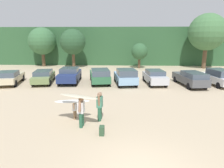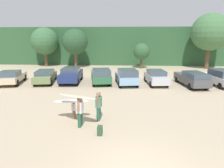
{
  "view_description": "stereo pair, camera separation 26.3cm",
  "coord_description": "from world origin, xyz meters",
  "px_view_note": "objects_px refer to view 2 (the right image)",
  "views": [
    {
      "loc": [
        -0.82,
        -6.06,
        4.61
      ],
      "look_at": [
        -1.42,
        7.95,
        1.36
      ],
      "focal_mm": 31.82,
      "sensor_mm": 36.0,
      "label": 1
    },
    {
      "loc": [
        -0.56,
        -6.04,
        4.61
      ],
      "look_at": [
        -1.42,
        7.95,
        1.36
      ],
      "focal_mm": 31.82,
      "sensor_mm": 36.0,
      "label": 2
    }
  ],
  "objects_px": {
    "person_companion": "(99,104)",
    "parked_car_white": "(220,77)",
    "parked_car_forest_green": "(101,75)",
    "surfboard_cream": "(77,96)",
    "parked_car_navy": "(71,75)",
    "person_child": "(74,108)",
    "surfboard_white": "(71,101)",
    "parked_car_sky_blue": "(127,76)",
    "backpack_dropped": "(100,130)",
    "person_adult": "(80,110)",
    "parked_car_champagne": "(11,77)",
    "parked_car_olive_green": "(45,76)",
    "parked_car_silver": "(156,77)",
    "parked_car_dark_gray": "(192,78)"
  },
  "relations": [
    {
      "from": "parked_car_champagne",
      "to": "parked_car_white",
      "type": "xyz_separation_m",
      "value": [
        20.97,
        0.43,
        0.1
      ]
    },
    {
      "from": "parked_car_navy",
      "to": "person_companion",
      "type": "xyz_separation_m",
      "value": [
        4.16,
        -9.71,
        0.1
      ]
    },
    {
      "from": "parked_car_champagne",
      "to": "backpack_dropped",
      "type": "relative_size",
      "value": 10.49
    },
    {
      "from": "parked_car_sky_blue",
      "to": "backpack_dropped",
      "type": "distance_m",
      "value": 10.83
    },
    {
      "from": "parked_car_navy",
      "to": "parked_car_silver",
      "type": "xyz_separation_m",
      "value": [
        8.82,
        -0.35,
        -0.06
      ]
    },
    {
      "from": "parked_car_silver",
      "to": "person_companion",
      "type": "height_order",
      "value": "person_companion"
    },
    {
      "from": "parked_car_sky_blue",
      "to": "backpack_dropped",
      "type": "xyz_separation_m",
      "value": [
        -1.41,
        -10.72,
        -0.63
      ]
    },
    {
      "from": "surfboard_cream",
      "to": "person_adult",
      "type": "bearing_deg",
      "value": -170.35
    },
    {
      "from": "parked_car_forest_green",
      "to": "parked_car_dark_gray",
      "type": "xyz_separation_m",
      "value": [
        9.03,
        -0.87,
        -0.03
      ]
    },
    {
      "from": "parked_car_forest_green",
      "to": "surfboard_cream",
      "type": "xyz_separation_m",
      "value": [
        -0.02,
        -10.47,
        0.85
      ]
    },
    {
      "from": "parked_car_forest_green",
      "to": "backpack_dropped",
      "type": "bearing_deg",
      "value": 175.71
    },
    {
      "from": "parked_car_olive_green",
      "to": "person_adult",
      "type": "relative_size",
      "value": 2.98
    },
    {
      "from": "person_child",
      "to": "surfboard_white",
      "type": "bearing_deg",
      "value": 56.17
    },
    {
      "from": "parked_car_sky_blue",
      "to": "surfboard_white",
      "type": "distance_m",
      "value": 9.49
    },
    {
      "from": "backpack_dropped",
      "to": "parked_car_sky_blue",
      "type": "bearing_deg",
      "value": 82.5
    },
    {
      "from": "parked_car_champagne",
      "to": "parked_car_forest_green",
      "type": "relative_size",
      "value": 0.95
    },
    {
      "from": "parked_car_olive_green",
      "to": "surfboard_white",
      "type": "distance_m",
      "value": 10.87
    },
    {
      "from": "parked_car_forest_green",
      "to": "parked_car_silver",
      "type": "relative_size",
      "value": 1.19
    },
    {
      "from": "parked_car_silver",
      "to": "surfboard_white",
      "type": "xyz_separation_m",
      "value": [
        -6.23,
        -9.35,
        0.33
      ]
    },
    {
      "from": "parked_car_olive_green",
      "to": "parked_car_white",
      "type": "distance_m",
      "value": 17.73
    },
    {
      "from": "parked_car_white",
      "to": "parked_car_silver",
      "type": "bearing_deg",
      "value": 76.71
    },
    {
      "from": "person_adult",
      "to": "backpack_dropped",
      "type": "bearing_deg",
      "value": 148.0
    },
    {
      "from": "parked_car_navy",
      "to": "parked_car_forest_green",
      "type": "xyz_separation_m",
      "value": [
        3.17,
        -0.12,
        -0.01
      ]
    },
    {
      "from": "parked_car_sky_blue",
      "to": "person_companion",
      "type": "bearing_deg",
      "value": 160.63
    },
    {
      "from": "person_adult",
      "to": "person_companion",
      "type": "distance_m",
      "value": 1.26
    },
    {
      "from": "parked_car_sky_blue",
      "to": "person_child",
      "type": "bearing_deg",
      "value": 151.56
    },
    {
      "from": "parked_car_sky_blue",
      "to": "parked_car_dark_gray",
      "type": "height_order",
      "value": "parked_car_sky_blue"
    },
    {
      "from": "parked_car_silver",
      "to": "parked_car_dark_gray",
      "type": "height_order",
      "value": "parked_car_dark_gray"
    },
    {
      "from": "parked_car_white",
      "to": "surfboard_white",
      "type": "relative_size",
      "value": 2.21
    },
    {
      "from": "person_adult",
      "to": "person_child",
      "type": "distance_m",
      "value": 1.23
    },
    {
      "from": "parked_car_dark_gray",
      "to": "surfboard_white",
      "type": "distance_m",
      "value": 12.98
    },
    {
      "from": "parked_car_white",
      "to": "parked_car_dark_gray",
      "type": "bearing_deg",
      "value": 86.77
    },
    {
      "from": "person_companion",
      "to": "parked_car_sky_blue",
      "type": "bearing_deg",
      "value": -95.27
    },
    {
      "from": "parked_car_champagne",
      "to": "parked_car_navy",
      "type": "distance_m",
      "value": 6.06
    },
    {
      "from": "parked_car_champagne",
      "to": "parked_car_dark_gray",
      "type": "bearing_deg",
      "value": -102.56
    },
    {
      "from": "parked_car_navy",
      "to": "surfboard_cream",
      "type": "distance_m",
      "value": 11.08
    },
    {
      "from": "parked_car_silver",
      "to": "parked_car_dark_gray",
      "type": "relative_size",
      "value": 0.85
    },
    {
      "from": "parked_car_champagne",
      "to": "surfboard_white",
      "type": "height_order",
      "value": "parked_car_champagne"
    },
    {
      "from": "parked_car_dark_gray",
      "to": "surfboard_white",
      "type": "height_order",
      "value": "parked_car_dark_gray"
    },
    {
      "from": "surfboard_white",
      "to": "parked_car_olive_green",
      "type": "bearing_deg",
      "value": -67.12
    },
    {
      "from": "parked_car_navy",
      "to": "surfboard_cream",
      "type": "bearing_deg",
      "value": -167.61
    },
    {
      "from": "person_companion",
      "to": "surfboard_cream",
      "type": "relative_size",
      "value": 0.7
    },
    {
      "from": "parked_car_navy",
      "to": "parked_car_champagne",
      "type": "bearing_deg",
      "value": 95.65
    },
    {
      "from": "person_child",
      "to": "parked_car_navy",
      "type": "bearing_deg",
      "value": -68.89
    },
    {
      "from": "parked_car_forest_green",
      "to": "person_companion",
      "type": "relative_size",
      "value": 3.01
    },
    {
      "from": "parked_car_white",
      "to": "person_adult",
      "type": "distance_m",
      "value": 15.42
    },
    {
      "from": "person_companion",
      "to": "parked_car_white",
      "type": "bearing_deg",
      "value": -134.52
    },
    {
      "from": "parked_car_champagne",
      "to": "surfboard_white",
      "type": "xyz_separation_m",
      "value": [
        8.56,
        -8.66,
        0.37
      ]
    },
    {
      "from": "parked_car_navy",
      "to": "parked_car_olive_green",
      "type": "bearing_deg",
      "value": 90.56
    },
    {
      "from": "parked_car_champagne",
      "to": "person_companion",
      "type": "xyz_separation_m",
      "value": [
        10.13,
        -8.68,
        0.2
      ]
    }
  ]
}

